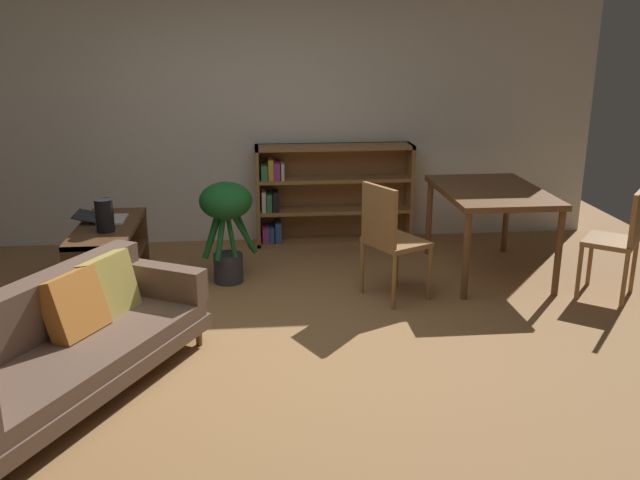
{
  "coord_description": "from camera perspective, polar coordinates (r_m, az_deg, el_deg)",
  "views": [
    {
      "loc": [
        -0.14,
        -4.3,
        2.1
      ],
      "look_at": [
        0.34,
        0.58,
        0.61
      ],
      "focal_mm": 38.62,
      "sensor_mm": 36.0,
      "label": 1
    }
  ],
  "objects": [
    {
      "name": "ground_plane",
      "position": [
        4.79,
        -3.46,
        -9.1
      ],
      "size": [
        8.16,
        8.16,
        0.0
      ],
      "primitive_type": "plane",
      "color": "#9E7042"
    },
    {
      "name": "back_wall_panel",
      "position": [
        7.05,
        -4.57,
        10.78
      ],
      "size": [
        6.8,
        0.1,
        2.7
      ],
      "primitive_type": "cube",
      "color": "silver",
      "rests_on": "ground_plane"
    },
    {
      "name": "fabric_couch",
      "position": [
        4.41,
        -20.51,
        -7.86
      ],
      "size": [
        1.56,
        2.05,
        0.71
      ],
      "color": "brown",
      "rests_on": "ground_plane"
    },
    {
      "name": "media_console",
      "position": [
        5.94,
        -17.02,
        -1.53
      ],
      "size": [
        0.47,
        1.14,
        0.59
      ],
      "color": "#56351E",
      "rests_on": "ground_plane"
    },
    {
      "name": "open_laptop",
      "position": [
        6.01,
        -17.5,
        1.74
      ],
      "size": [
        0.41,
        0.32,
        0.07
      ],
      "color": "silver",
      "rests_on": "media_console"
    },
    {
      "name": "desk_speaker",
      "position": [
        5.65,
        -17.42,
        1.95
      ],
      "size": [
        0.14,
        0.14,
        0.26
      ],
      "color": "black",
      "rests_on": "media_console"
    },
    {
      "name": "potted_floor_plant",
      "position": [
        5.9,
        -7.78,
        2.01
      ],
      "size": [
        0.48,
        0.45,
        0.89
      ],
      "color": "#333338",
      "rests_on": "ground_plane"
    },
    {
      "name": "dining_table",
      "position": [
        6.23,
        13.98,
        3.43
      ],
      "size": [
        0.87,
        1.29,
        0.78
      ],
      "color": "brown",
      "rests_on": "ground_plane"
    },
    {
      "name": "dining_chair_near",
      "position": [
        6.02,
        23.61,
        0.26
      ],
      "size": [
        0.56,
        0.57,
        0.91
      ],
      "color": "olive",
      "rests_on": "ground_plane"
    },
    {
      "name": "dining_chair_far",
      "position": [
        5.51,
        5.75,
        0.39
      ],
      "size": [
        0.57,
        0.59,
        0.95
      ],
      "color": "olive",
      "rests_on": "ground_plane"
    },
    {
      "name": "bookshelf",
      "position": [
        7.05,
        0.47,
        3.83
      ],
      "size": [
        1.59,
        0.32,
        1.01
      ],
      "color": "olive",
      "rests_on": "ground_plane"
    }
  ]
}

